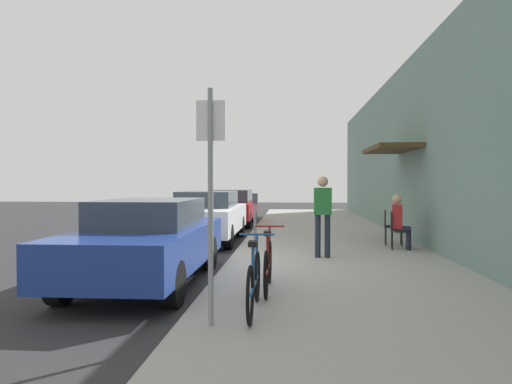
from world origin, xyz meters
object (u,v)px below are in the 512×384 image
(parking_meter, at_px, (255,217))
(bicycle_0, at_px, (268,266))
(parked_car_0, at_px, (147,240))
(parked_car_2, at_px, (231,207))
(bicycle_1, at_px, (254,282))
(cafe_chair_0, at_px, (397,228))
(parked_car_1, at_px, (207,216))
(pedestrian_standing, at_px, (323,210))
(cafe_chair_1, at_px, (390,225))
(seated_patron_0, at_px, (400,220))
(street_sign, at_px, (211,187))

(parking_meter, xyz_separation_m, bicycle_0, (0.49, -3.90, -0.41))
(parked_car_0, height_order, parked_car_2, parked_car_0)
(bicycle_1, relative_size, cafe_chair_0, 1.97)
(parked_car_0, height_order, cafe_chair_0, parked_car_0)
(parked_car_1, height_order, pedestrian_standing, pedestrian_standing)
(bicycle_0, distance_m, cafe_chair_1, 5.88)
(bicycle_1, relative_size, seated_patron_0, 1.33)
(cafe_chair_1, bearing_deg, parked_car_1, 166.96)
(parked_car_2, bearing_deg, parked_car_0, -90.00)
(seated_patron_0, height_order, cafe_chair_1, seated_patron_0)
(parking_meter, relative_size, street_sign, 0.51)
(parked_car_2, bearing_deg, parking_meter, -78.63)
(parked_car_2, relative_size, parking_meter, 3.33)
(street_sign, bearing_deg, parked_car_1, 100.64)
(street_sign, xyz_separation_m, bicycle_1, (0.43, 0.56, -1.16))
(parked_car_1, height_order, parked_car_2, parked_car_1)
(cafe_chair_1, bearing_deg, seated_patron_0, -85.55)
(cafe_chair_1, bearing_deg, parked_car_0, -138.14)
(cafe_chair_1, bearing_deg, street_sign, -116.11)
(pedestrian_standing, bearing_deg, seated_patron_0, 35.74)
(cafe_chair_1, height_order, pedestrian_standing, pedestrian_standing)
(pedestrian_standing, bearing_deg, bicycle_1, -104.78)
(parking_meter, distance_m, cafe_chair_0, 3.36)
(seated_patron_0, bearing_deg, street_sign, -119.29)
(parked_car_0, xyz_separation_m, bicycle_1, (1.93, -1.95, -0.25))
(parked_car_1, distance_m, cafe_chair_0, 5.21)
(cafe_chair_0, bearing_deg, street_sign, -118.82)
(pedestrian_standing, bearing_deg, bicycle_0, -108.04)
(parked_car_1, relative_size, parked_car_2, 1.00)
(seated_patron_0, xyz_separation_m, cafe_chair_1, (-0.06, 0.76, -0.19))
(seated_patron_0, bearing_deg, cafe_chair_0, 170.17)
(bicycle_1, xyz_separation_m, cafe_chair_0, (2.93, 5.55, 0.14))
(cafe_chair_0, xyz_separation_m, cafe_chair_1, (-0.00, 0.75, 0.00))
(bicycle_1, distance_m, cafe_chair_1, 6.95)
(bicycle_0, distance_m, cafe_chair_0, 5.23)
(parking_meter, height_order, bicycle_0, parking_meter)
(parked_car_0, relative_size, street_sign, 1.69)
(parked_car_0, xyz_separation_m, parked_car_2, (0.00, 10.80, -0.01))
(bicycle_0, bearing_deg, bicycle_1, -95.64)
(parked_car_2, bearing_deg, bicycle_1, -81.38)
(parked_car_2, distance_m, cafe_chair_1, 8.07)
(bicycle_1, height_order, cafe_chair_0, bicycle_1)
(parked_car_0, height_order, pedestrian_standing, pedestrian_standing)
(parking_meter, distance_m, seated_patron_0, 3.41)
(cafe_chair_0, bearing_deg, parked_car_0, -143.44)
(parked_car_2, bearing_deg, parked_car_1, -90.00)
(parked_car_2, height_order, seated_patron_0, seated_patron_0)
(bicycle_0, xyz_separation_m, cafe_chair_0, (2.82, 4.41, 0.14))
(bicycle_1, bearing_deg, cafe_chair_0, 62.17)
(parked_car_0, distance_m, cafe_chair_0, 6.05)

